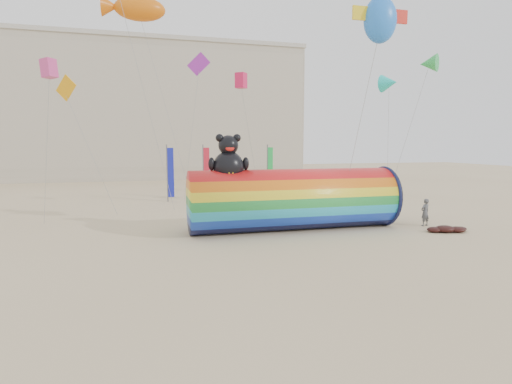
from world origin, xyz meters
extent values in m
plane|color=#CCB58C|center=(0.00, 0.00, 0.00)|extent=(160.00, 160.00, 0.00)
cube|color=#B7AD99|center=(-12.00, 46.00, 10.00)|extent=(60.00, 15.00, 20.00)
cube|color=#28303D|center=(-12.00, 38.44, 10.50)|extent=(59.50, 0.12, 17.00)
cube|color=#B2ADA0|center=(-12.00, 46.00, 20.30)|extent=(60.40, 15.40, 0.60)
cylinder|color=red|center=(2.93, 1.70, 1.85)|extent=(12.72, 3.71, 3.71)
torus|color=#0F1438|center=(9.16, 1.70, 1.85)|extent=(0.25, 3.89, 3.89)
cylinder|color=black|center=(9.31, 1.70, 1.85)|extent=(0.06, 3.67, 3.67)
ellipsoid|color=black|center=(-1.10, 1.70, 3.87)|extent=(1.81, 1.62, 1.91)
ellipsoid|color=yellow|center=(-1.10, 1.12, 3.76)|extent=(0.93, 0.41, 0.82)
sphere|color=black|center=(-1.10, 1.70, 5.14)|extent=(1.17, 1.17, 1.17)
sphere|color=black|center=(-1.61, 1.70, 5.56)|extent=(0.47, 0.47, 0.47)
sphere|color=black|center=(-0.59, 1.70, 5.56)|extent=(0.47, 0.47, 0.47)
ellipsoid|color=red|center=(-1.10, 1.23, 4.98)|extent=(0.51, 0.19, 0.33)
ellipsoid|color=black|center=(-2.11, 1.60, 4.08)|extent=(0.38, 0.38, 0.76)
ellipsoid|color=black|center=(-0.09, 1.60, 4.08)|extent=(0.38, 0.38, 0.76)
imported|color=#4C4E53|center=(11.42, 0.46, 0.88)|extent=(0.72, 0.55, 1.75)
ellipsoid|color=#40110B|center=(11.35, -1.46, 0.20)|extent=(1.17, 0.99, 0.41)
ellipsoid|color=#40110B|center=(12.05, -1.66, 0.17)|extent=(0.99, 0.84, 0.34)
ellipsoid|color=#40110B|center=(10.75, -1.31, 0.16)|extent=(0.91, 0.77, 0.32)
ellipsoid|color=#40110B|center=(11.65, -1.06, 0.14)|extent=(0.78, 0.66, 0.27)
ellipsoid|color=#40110B|center=(12.55, -1.36, 0.13)|extent=(0.73, 0.62, 0.25)
cylinder|color=#59595E|center=(-4.05, 15.94, 2.60)|extent=(0.10, 0.10, 5.20)
cube|color=#151DA3|center=(-3.74, 15.94, 2.65)|extent=(0.56, 0.06, 4.50)
cylinder|color=#59595E|center=(-0.66, 16.84, 2.60)|extent=(0.10, 0.10, 5.20)
cube|color=red|center=(-0.35, 16.84, 2.65)|extent=(0.56, 0.06, 4.50)
cylinder|color=#59595E|center=(6.28, 18.84, 2.60)|extent=(0.10, 0.10, 5.20)
cube|color=green|center=(6.59, 18.84, 2.65)|extent=(0.56, 0.06, 4.50)
ellipsoid|color=orange|center=(-5.89, 9.61, 14.74)|extent=(3.56, 1.68, 1.68)
ellipsoid|color=#2176F0|center=(5.87, -2.54, 11.39)|extent=(1.72, 1.34, 2.29)
cube|color=#D13A82|center=(-10.57, 2.86, 9.22)|extent=(0.61, 0.61, 0.98)
cone|color=#1AD0C6|center=(15.82, 11.88, 10.79)|extent=(1.60, 1.60, 1.44)
cube|color=#DC184E|center=(1.26, 8.78, 9.95)|extent=(0.70, 0.70, 1.12)
cone|color=green|center=(14.67, 5.07, 11.15)|extent=(1.33, 1.33, 1.19)
cube|color=#F6A10C|center=(-10.82, 8.60, 8.96)|extent=(1.04, 0.06, 1.46)
cube|color=purple|center=(-1.56, 11.48, 11.52)|extent=(1.09, 0.06, 1.53)
camera|label=1|loc=(-5.45, -21.11, 5.18)|focal=28.00mm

